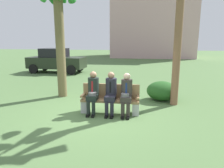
{
  "coord_description": "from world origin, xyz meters",
  "views": [
    {
      "loc": [
        1.33,
        -6.06,
        2.28
      ],
      "look_at": [
        0.36,
        0.52,
        0.85
      ],
      "focal_mm": 33.36,
      "sensor_mm": 36.0,
      "label": 1
    }
  ],
  "objects_px": {
    "seated_man_middle": "(111,91)",
    "palm_tree_tall": "(59,12)",
    "park_bench": "(110,100)",
    "parked_car_near": "(56,61)",
    "shrub_near_bench": "(162,91)",
    "seated_man_left": "(93,90)",
    "building_backdrop": "(152,21)",
    "seated_man_right": "(126,92)"
  },
  "relations": [
    {
      "from": "seated_man_right",
      "to": "building_backdrop",
      "type": "relative_size",
      "value": 0.12
    },
    {
      "from": "seated_man_middle",
      "to": "palm_tree_tall",
      "type": "height_order",
      "value": "palm_tree_tall"
    },
    {
      "from": "palm_tree_tall",
      "to": "shrub_near_bench",
      "type": "height_order",
      "value": "palm_tree_tall"
    },
    {
      "from": "seated_man_left",
      "to": "building_backdrop",
      "type": "xyz_separation_m",
      "value": [
        2.6,
        23.0,
        3.99
      ]
    },
    {
      "from": "building_backdrop",
      "to": "seated_man_middle",
      "type": "bearing_deg",
      "value": -95.06
    },
    {
      "from": "seated_man_right",
      "to": "palm_tree_tall",
      "type": "relative_size",
      "value": 0.27
    },
    {
      "from": "parked_car_near",
      "to": "park_bench",
      "type": "bearing_deg",
      "value": -56.52
    },
    {
      "from": "seated_man_middle",
      "to": "parked_car_near",
      "type": "bearing_deg",
      "value": 123.21
    },
    {
      "from": "seated_man_middle",
      "to": "parked_car_near",
      "type": "distance_m",
      "value": 9.21
    },
    {
      "from": "seated_man_left",
      "to": "palm_tree_tall",
      "type": "relative_size",
      "value": 0.28
    },
    {
      "from": "seated_man_left",
      "to": "parked_car_near",
      "type": "xyz_separation_m",
      "value": [
        -4.48,
        7.71,
        0.11
      ]
    },
    {
      "from": "seated_man_left",
      "to": "seated_man_right",
      "type": "distance_m",
      "value": 1.04
    },
    {
      "from": "seated_man_left",
      "to": "palm_tree_tall",
      "type": "distance_m",
      "value": 3.55
    },
    {
      "from": "palm_tree_tall",
      "to": "parked_car_near",
      "type": "relative_size",
      "value": 1.2
    },
    {
      "from": "park_bench",
      "to": "parked_car_near",
      "type": "xyz_separation_m",
      "value": [
        -5.01,
        7.58,
        0.42
      ]
    },
    {
      "from": "palm_tree_tall",
      "to": "parked_car_near",
      "type": "bearing_deg",
      "value": 115.21
    },
    {
      "from": "seated_man_left",
      "to": "seated_man_right",
      "type": "bearing_deg",
      "value": -0.16
    },
    {
      "from": "seated_man_middle",
      "to": "shrub_near_bench",
      "type": "relative_size",
      "value": 1.13
    },
    {
      "from": "seated_man_middle",
      "to": "building_backdrop",
      "type": "xyz_separation_m",
      "value": [
        2.04,
        22.99,
        3.99
      ]
    },
    {
      "from": "palm_tree_tall",
      "to": "building_backdrop",
      "type": "xyz_separation_m",
      "value": [
        4.28,
        21.23,
        1.42
      ]
    },
    {
      "from": "seated_man_left",
      "to": "shrub_near_bench",
      "type": "bearing_deg",
      "value": 37.93
    },
    {
      "from": "seated_man_right",
      "to": "palm_tree_tall",
      "type": "bearing_deg",
      "value": 146.97
    },
    {
      "from": "seated_man_middle",
      "to": "palm_tree_tall",
      "type": "distance_m",
      "value": 3.84
    },
    {
      "from": "seated_man_right",
      "to": "shrub_near_bench",
      "type": "distance_m",
      "value": 2.18
    },
    {
      "from": "building_backdrop",
      "to": "palm_tree_tall",
      "type": "bearing_deg",
      "value": -101.41
    },
    {
      "from": "building_backdrop",
      "to": "seated_man_right",
      "type": "bearing_deg",
      "value": -93.87
    },
    {
      "from": "seated_man_middle",
      "to": "building_backdrop",
      "type": "distance_m",
      "value": 23.43
    },
    {
      "from": "seated_man_middle",
      "to": "seated_man_right",
      "type": "bearing_deg",
      "value": -0.99
    },
    {
      "from": "seated_man_right",
      "to": "parked_car_near",
      "type": "relative_size",
      "value": 0.32
    },
    {
      "from": "seated_man_right",
      "to": "seated_man_middle",
      "type": "bearing_deg",
      "value": 179.01
    },
    {
      "from": "parked_car_near",
      "to": "palm_tree_tall",
      "type": "bearing_deg",
      "value": -64.79
    },
    {
      "from": "park_bench",
      "to": "seated_man_right",
      "type": "xyz_separation_m",
      "value": [
        0.51,
        -0.13,
        0.3
      ]
    },
    {
      "from": "palm_tree_tall",
      "to": "building_backdrop",
      "type": "bearing_deg",
      "value": 78.59
    },
    {
      "from": "palm_tree_tall",
      "to": "parked_car_near",
      "type": "xyz_separation_m",
      "value": [
        -2.8,
        5.94,
        -2.47
      ]
    },
    {
      "from": "palm_tree_tall",
      "to": "building_backdrop",
      "type": "distance_m",
      "value": 21.7
    },
    {
      "from": "parked_car_near",
      "to": "seated_man_middle",
      "type": "bearing_deg",
      "value": -56.79
    },
    {
      "from": "palm_tree_tall",
      "to": "parked_car_near",
      "type": "distance_m",
      "value": 7.01
    },
    {
      "from": "park_bench",
      "to": "building_backdrop",
      "type": "bearing_deg",
      "value": 84.84
    },
    {
      "from": "seated_man_left",
      "to": "building_backdrop",
      "type": "bearing_deg",
      "value": 83.55
    },
    {
      "from": "seated_man_right",
      "to": "seated_man_left",
      "type": "bearing_deg",
      "value": 179.84
    },
    {
      "from": "seated_man_left",
      "to": "building_backdrop",
      "type": "height_order",
      "value": "building_backdrop"
    },
    {
      "from": "park_bench",
      "to": "palm_tree_tall",
      "type": "distance_m",
      "value": 3.99
    }
  ]
}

